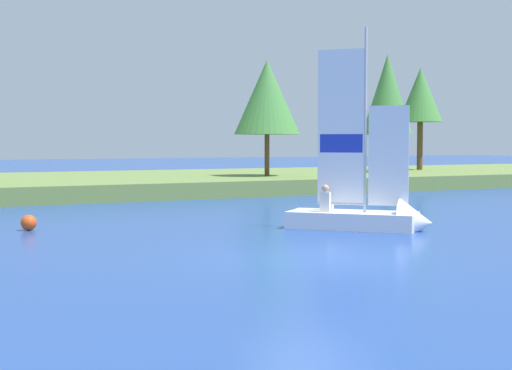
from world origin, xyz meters
The scene contains 7 objects.
ground_plane centered at (0.00, 0.00, 0.00)m, with size 200.00×200.00×0.00m, color #234793.
shore_bank centered at (0.00, 23.97, 0.37)m, with size 80.00×15.17×0.74m, color olive.
shoreline_tree_centre centered at (10.20, 20.84, 4.80)m, with size 3.42×3.42×5.99m.
shoreline_tree_midright centered at (19.18, 22.52, 5.28)m, with size 2.97×2.97×6.95m.
shoreline_tree_right centered at (23.02, 24.15, 5.45)m, with size 2.77×2.77×6.49m.
sailboat centered at (4.42, 3.74, 0.43)m, with size 3.77×3.94×6.10m.
channel_buoy centered at (-4.27, 8.03, 0.22)m, with size 0.44×0.44×0.44m, color #E54C19.
Camera 1 is at (-8.27, -13.48, 2.45)m, focal length 52.78 mm.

